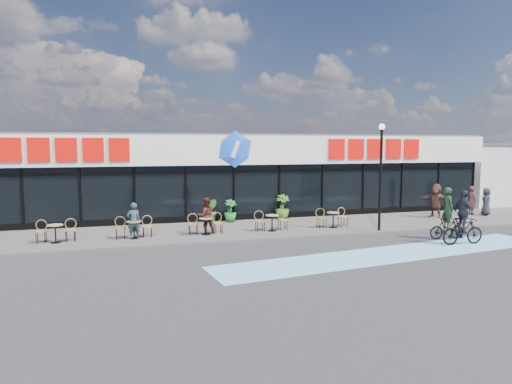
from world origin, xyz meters
TOP-DOWN VIEW (x-y plane):
  - ground at (0.00, 0.00)m, footprint 120.00×120.00m
  - sidewalk at (0.00, 4.50)m, footprint 44.00×5.00m
  - bike_lane at (4.00, -1.50)m, footprint 14.17×4.13m
  - building at (-0.00, 9.93)m, footprint 30.60×6.57m
  - neighbour_building at (20.50, 11.00)m, footprint 9.20×7.20m
  - lamp_post at (5.74, 2.30)m, footprint 0.28×0.28m
  - bistro_set_1 at (-8.18, 3.66)m, footprint 1.54×0.62m
  - bistro_set_2 at (-5.12, 3.66)m, footprint 1.54×0.62m
  - bistro_set_3 at (-2.07, 3.66)m, footprint 1.54×0.62m
  - bistro_set_4 at (0.98, 3.66)m, footprint 1.54×0.62m
  - bistro_set_5 at (4.03, 3.66)m, footprint 1.54×0.62m
  - potted_plant_left at (-0.31, 6.50)m, footprint 0.76×0.76m
  - potted_plant_mid at (-1.25, 6.74)m, footprint 0.54×0.66m
  - potted_plant_right at (2.53, 6.57)m, footprint 0.75×0.75m
  - patron_left at (-5.13, 3.51)m, footprint 0.62×0.47m
  - patron_right at (-2.04, 3.75)m, footprint 0.87×0.72m
  - pedestrian_a at (10.74, 4.88)m, footprint 1.17×1.78m
  - pedestrian_b at (13.33, 5.14)m, footprint 0.41×0.61m
  - pedestrian_c at (13.89, 4.66)m, footprint 0.89×0.86m
  - cyclist_a at (7.63, -0.89)m, footprint 1.86×1.05m
  - cyclist_b at (7.74, 0.19)m, footprint 1.57×0.72m

SIDE VIEW (x-z plane):
  - ground at x=0.00m, z-range 0.00..0.00m
  - bike_lane at x=4.00m, z-range 0.00..0.01m
  - sidewalk at x=0.00m, z-range 0.00..0.10m
  - bistro_set_1 at x=-8.18m, z-range 0.11..1.01m
  - bistro_set_2 at x=-5.12m, z-range 0.11..1.01m
  - bistro_set_3 at x=-2.07m, z-range 0.11..1.01m
  - bistro_set_4 at x=0.98m, z-range 0.11..1.01m
  - bistro_set_5 at x=4.03m, z-range 0.11..1.01m
  - potted_plant_left at x=-0.31m, z-range 0.10..1.25m
  - potted_plant_mid at x=-1.25m, z-range 0.10..1.25m
  - potted_plant_right at x=2.53m, z-range 0.10..1.41m
  - cyclist_b at x=7.74m, z-range -0.26..1.98m
  - patron_left at x=-5.13m, z-range 0.10..1.63m
  - pedestrian_c at x=13.89m, z-range 0.10..1.64m
  - cyclist_a at x=7.63m, z-range -0.22..2.00m
  - pedestrian_b at x=13.33m, z-range 0.10..1.71m
  - patron_right at x=-2.04m, z-range 0.10..1.72m
  - pedestrian_a at x=10.74m, z-range 0.10..1.94m
  - neighbour_building at x=20.50m, z-range 0.01..4.12m
  - building at x=0.00m, z-range -0.04..4.71m
  - lamp_post at x=5.74m, z-range 0.58..5.45m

